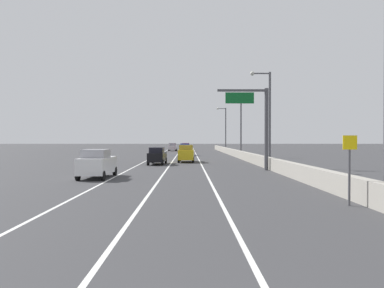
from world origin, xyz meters
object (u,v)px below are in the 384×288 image
object	(u,v)px
lamp_post_right_fourth	(224,126)
car_blue_4	(185,149)
lamp_post_right_near	(381,75)
car_yellow_3	(186,154)
speed_advisory_sign	(350,165)
car_white_0	(97,164)
overhead_sign_gantry	(258,119)
lamp_post_right_third	(239,122)
car_black_5	(157,156)
lamp_post_right_second	(267,112)
car_red_1	(186,147)
car_silver_2	(173,147)

from	to	relation	value
lamp_post_right_fourth	car_blue_4	distance (m)	18.87
lamp_post_right_near	car_yellow_3	xyz separation A→B (m)	(-8.72, 29.14, -4.58)
car_yellow_3	lamp_post_right_fourth	bearing A→B (deg)	76.66
speed_advisory_sign	car_white_0	bearing A→B (deg)	140.18
lamp_post_right_fourth	car_blue_4	bearing A→B (deg)	-117.98
overhead_sign_gantry	lamp_post_right_third	bearing A→B (deg)	85.90
lamp_post_right_fourth	car_blue_4	size ratio (longest dim) A/B	2.39
car_blue_4	car_black_5	distance (m)	22.78
lamp_post_right_second	car_red_1	world-z (taller)	lamp_post_right_second
car_white_0	car_yellow_3	size ratio (longest dim) A/B	1.01
overhead_sign_gantry	car_red_1	distance (m)	51.35
speed_advisory_sign	lamp_post_right_third	bearing A→B (deg)	88.18
car_white_0	car_red_1	world-z (taller)	car_white_0
lamp_post_right_second	car_yellow_3	xyz separation A→B (m)	(-8.35, 7.90, -4.58)
lamp_post_right_near	lamp_post_right_fourth	bearing A→B (deg)	90.46
speed_advisory_sign	lamp_post_right_near	bearing A→B (deg)	19.33
car_red_1	car_blue_4	world-z (taller)	car_blue_4
lamp_post_right_third	car_silver_2	bearing A→B (deg)	111.87
lamp_post_right_near	car_silver_2	size ratio (longest dim) A/B	2.15
lamp_post_right_fourth	car_black_5	world-z (taller)	lamp_post_right_fourth
car_red_1	car_black_5	xyz separation A→B (m)	(-2.87, -42.97, -0.02)
lamp_post_right_fourth	lamp_post_right_near	bearing A→B (deg)	-89.54
car_blue_4	car_black_5	bearing A→B (deg)	-97.23
lamp_post_right_third	car_black_5	xyz separation A→B (m)	(-11.73, -17.51, -4.68)
lamp_post_right_third	car_black_5	bearing A→B (deg)	-123.81
lamp_post_right_second	car_black_5	size ratio (longest dim) A/B	2.14
car_silver_2	car_yellow_3	distance (m)	43.50
car_black_5	car_silver_2	bearing A→B (deg)	90.38
overhead_sign_gantry	car_black_5	size ratio (longest dim) A/B	1.64
overhead_sign_gantry	lamp_post_right_third	world-z (taller)	lamp_post_right_third
lamp_post_right_third	car_yellow_3	xyz separation A→B (m)	(-8.48, -13.35, -4.58)
car_black_5	car_white_0	bearing A→B (deg)	-102.53
speed_advisory_sign	lamp_post_right_fourth	size ratio (longest dim) A/B	0.31
lamp_post_right_near	car_red_1	world-z (taller)	lamp_post_right_near
car_yellow_3	lamp_post_right_second	bearing A→B (deg)	-43.41
car_silver_2	car_black_5	distance (m)	47.52
speed_advisory_sign	car_yellow_3	world-z (taller)	speed_advisory_sign
lamp_post_right_third	lamp_post_right_fourth	distance (m)	21.25
car_yellow_3	lamp_post_right_near	bearing A→B (deg)	-73.35
car_yellow_3	overhead_sign_gantry	bearing A→B (deg)	-60.78
lamp_post_right_near	lamp_post_right_second	size ratio (longest dim) A/B	1.00
lamp_post_right_near	lamp_post_right_third	size ratio (longest dim) A/B	1.00
overhead_sign_gantry	car_yellow_3	xyz separation A→B (m)	(-6.67, 11.92, -3.67)
overhead_sign_gantry	lamp_post_right_second	xyz separation A→B (m)	(1.68, 4.02, 0.92)
car_blue_4	car_silver_2	bearing A→B (deg)	97.28
overhead_sign_gantry	lamp_post_right_near	world-z (taller)	lamp_post_right_near
lamp_post_right_fourth	car_silver_2	world-z (taller)	lamp_post_right_fourth
car_yellow_3	car_blue_4	world-z (taller)	car_yellow_3
speed_advisory_sign	car_yellow_3	distance (m)	30.55
car_white_0	car_yellow_3	bearing A→B (deg)	70.79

